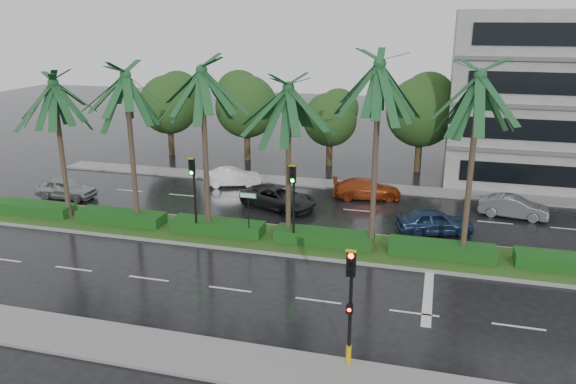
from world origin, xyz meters
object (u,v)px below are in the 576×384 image
(car_silver, at_px, (66,188))
(car_blue, at_px, (435,221))
(car_red, at_px, (367,189))
(car_grey, at_px, (513,207))
(signal_near, at_px, (350,303))
(signal_median_left, at_px, (193,185))
(car_white, at_px, (233,177))
(car_darkgrey, at_px, (278,198))
(street_sign, at_px, (248,204))

(car_silver, bearing_deg, car_blue, -90.59)
(car_red, height_order, car_grey, same)
(car_blue, bearing_deg, car_grey, -65.49)
(signal_near, bearing_deg, signal_median_left, 135.91)
(car_white, xyz_separation_m, car_blue, (14.08, -5.71, 0.07))
(car_darkgrey, relative_size, car_blue, 1.19)
(signal_median_left, xyz_separation_m, car_darkgrey, (3.00, 5.88, -2.31))
(car_white, xyz_separation_m, car_red, (9.58, -0.35, 0.01))
(signal_median_left, distance_m, car_red, 12.58)
(signal_near, xyz_separation_m, car_silver, (-21.14, 13.78, -1.82))
(street_sign, distance_m, car_darkgrey, 5.88)
(signal_near, height_order, street_sign, signal_near)
(signal_near, distance_m, car_darkgrey, 17.17)
(car_white, bearing_deg, street_sign, -175.53)
(car_silver, xyz_separation_m, car_blue, (23.72, -0.10, 0.03))
(car_red, relative_size, car_grey, 1.14)
(car_silver, relative_size, car_white, 1.03)
(car_blue, bearing_deg, street_sign, 94.62)
(car_red, xyz_separation_m, car_blue, (4.50, -5.37, 0.06))
(car_red, bearing_deg, car_silver, 93.40)
(car_darkgrey, xyz_separation_m, car_blue, (9.58, -1.90, 0.02))
(car_red, xyz_separation_m, car_grey, (9.00, -1.38, -0.00))
(car_silver, height_order, car_grey, car_silver)
(signal_median_left, xyz_separation_m, car_red, (8.08, 9.35, -2.35))
(car_silver, height_order, car_blue, car_blue)
(signal_near, relative_size, car_silver, 1.08)
(car_grey, bearing_deg, car_darkgrey, 107.02)
(street_sign, xyz_separation_m, car_darkgrey, (0.00, 5.70, -1.43))
(car_darkgrey, bearing_deg, car_grey, -61.49)
(signal_near, bearing_deg, street_sign, 125.34)
(car_silver, xyz_separation_m, car_red, (19.22, 5.26, -0.04))
(street_sign, bearing_deg, car_grey, 28.96)
(car_silver, bearing_deg, car_red, -75.03)
(car_white, bearing_deg, car_red, -112.91)
(car_red, distance_m, car_grey, 9.10)
(street_sign, distance_m, car_blue, 10.40)
(street_sign, distance_m, car_red, 10.59)
(street_sign, height_order, car_grey, street_sign)
(signal_median_left, bearing_deg, signal_near, -44.09)
(signal_median_left, height_order, car_darkgrey, signal_median_left)
(car_blue, bearing_deg, car_white, 50.88)
(car_darkgrey, bearing_deg, signal_near, -135.73)
(car_darkgrey, distance_m, car_blue, 9.77)
(car_silver, xyz_separation_m, car_grey, (28.22, 3.88, -0.04))
(car_grey, bearing_deg, signal_near, 166.73)
(signal_near, distance_m, car_silver, 25.30)
(car_white, relative_size, car_red, 0.87)
(signal_near, xyz_separation_m, car_red, (-1.92, 19.04, -1.85))
(signal_median_left, bearing_deg, car_grey, 25.03)
(street_sign, relative_size, car_blue, 0.62)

